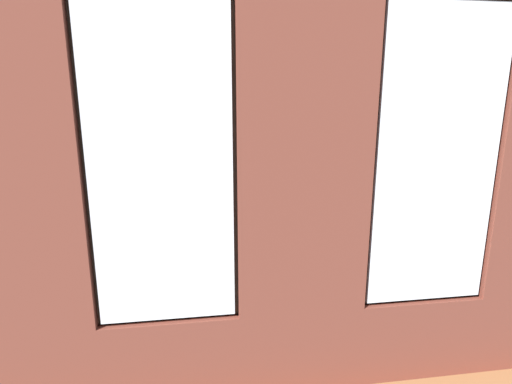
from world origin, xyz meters
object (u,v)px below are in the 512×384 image
at_px(media_console, 45,237).
at_px(potted_plant_corner_near_left, 373,178).
at_px(coffee_table, 251,226).
at_px(couch_by_window, 271,306).
at_px(couch_left, 417,223).
at_px(tv_flatscreen, 39,195).
at_px(remote_silver, 239,220).
at_px(cup_ceramic, 274,215).
at_px(papasan_chair, 198,195).
at_px(table_plant_small, 251,212).
at_px(potted_plant_by_left_couch, 358,201).
at_px(potted_plant_near_tv, 59,242).
at_px(potted_plant_between_couches, 405,270).
at_px(potted_plant_foreground_right, 91,186).
at_px(candle_jar, 224,222).
at_px(potted_plant_mid_room_small, 296,207).
at_px(remote_black, 259,223).

height_order(media_console, potted_plant_corner_near_left, potted_plant_corner_near_left).
bearing_deg(coffee_table, couch_by_window, 87.12).
xyz_separation_m(couch_left, tv_flatscreen, (5.53, -0.38, 0.55)).
bearing_deg(remote_silver, cup_ceramic, 156.76).
xyz_separation_m(couch_by_window, papasan_chair, (0.63, -4.05, 0.10)).
xyz_separation_m(table_plant_small, potted_plant_by_left_couch, (-2.18, -1.31, -0.26)).
height_order(couch_by_window, couch_left, same).
distance_m(table_plant_small, potted_plant_near_tv, 2.50).
relative_size(potted_plant_between_couches, potted_plant_by_left_couch, 2.19).
relative_size(couch_left, papasan_chair, 1.80).
bearing_deg(tv_flatscreen, couch_by_window, 138.39).
bearing_deg(table_plant_small, remote_silver, -30.83).
bearing_deg(potted_plant_by_left_couch, papasan_chair, -10.67).
relative_size(media_console, potted_plant_foreground_right, 0.83).
bearing_deg(potted_plant_between_couches, couch_left, -123.00).
relative_size(couch_by_window, candle_jar, 17.05).
bearing_deg(potted_plant_between_couches, potted_plant_mid_room_small, -82.55).
bearing_deg(potted_plant_near_tv, couch_left, -172.43).
height_order(coffee_table, table_plant_small, table_plant_small).
xyz_separation_m(cup_ceramic, potted_plant_corner_near_left, (-2.37, -1.79, 0.14)).
bearing_deg(potted_plant_between_couches, tv_flatscreen, -30.55).
height_order(media_console, potted_plant_near_tv, potted_plant_near_tv).
distance_m(couch_by_window, potted_plant_corner_near_left, 5.02).
xyz_separation_m(candle_jar, potted_plant_by_left_couch, (-2.58, -1.43, -0.17)).
xyz_separation_m(table_plant_small, remote_black, (-0.10, 0.12, -0.13)).
height_order(couch_left, table_plant_small, couch_left).
height_order(coffee_table, remote_black, remote_black).
bearing_deg(tv_flatscreen, potted_plant_mid_room_small, -173.99).
bearing_deg(potted_plant_between_couches, coffee_table, -60.08).
bearing_deg(cup_ceramic, couch_by_window, 78.53).
relative_size(table_plant_small, tv_flatscreen, 0.29).
xyz_separation_m(candle_jar, potted_plant_between_couches, (-1.62, 2.02, 0.07)).
height_order(table_plant_small, potted_plant_by_left_couch, table_plant_small).
relative_size(remote_silver, media_console, 0.14).
xyz_separation_m(couch_left, potted_plant_between_couches, (1.35, 2.08, 0.25)).
distance_m(candle_jar, tv_flatscreen, 2.62).
height_order(table_plant_small, tv_flatscreen, tv_flatscreen).
height_order(potted_plant_near_tv, potted_plant_corner_near_left, potted_plant_near_tv).
distance_m(remote_black, potted_plant_near_tv, 2.57).
xyz_separation_m(media_console, potted_plant_foreground_right, (-0.30, -1.55, 0.40)).
height_order(potted_plant_foreground_right, potted_plant_near_tv, potted_plant_foreground_right).
bearing_deg(media_console, potted_plant_mid_room_small, -173.95).
bearing_deg(tv_flatscreen, couch_left, 176.03).
relative_size(tv_flatscreen, potted_plant_by_left_couch, 1.84).
height_order(couch_left, potted_plant_foreground_right, potted_plant_foreground_right).
bearing_deg(potted_plant_mid_room_small, candle_jar, 34.19).
distance_m(table_plant_small, potted_plant_between_couches, 2.46).
height_order(remote_silver, potted_plant_mid_room_small, potted_plant_mid_room_small).
relative_size(couch_by_window, potted_plant_corner_near_left, 1.84).
distance_m(table_plant_small, remote_black, 0.20).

